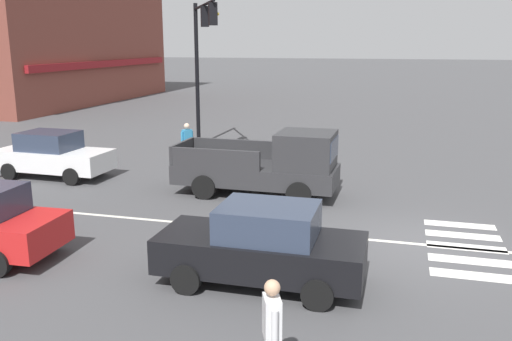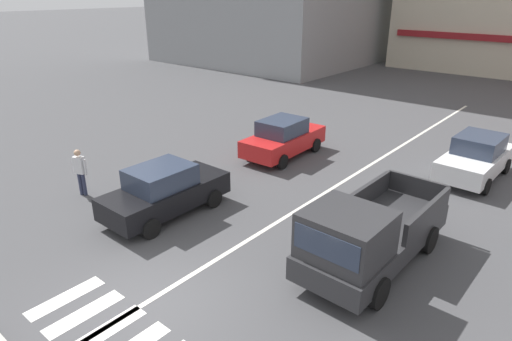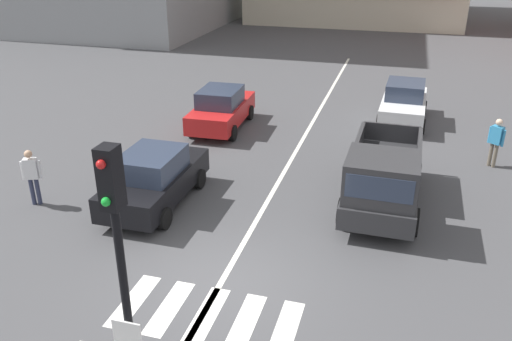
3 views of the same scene
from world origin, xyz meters
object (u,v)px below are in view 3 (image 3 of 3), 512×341
at_px(signal_pole, 122,275).
at_px(pickup_truck_charcoal_eastbound_mid, 383,179).
at_px(pedestrian_waiting_far_side, 496,139).
at_px(car_black_westbound_near, 155,178).
at_px(car_white_eastbound_far, 404,103).
at_px(car_red_westbound_far, 221,109).
at_px(pedestrian_at_curb_left, 32,173).

bearing_deg(signal_pole, pickup_truck_charcoal_eastbound_mid, 69.66).
height_order(signal_pole, pedestrian_waiting_far_side, signal_pole).
bearing_deg(signal_pole, car_black_westbound_near, 113.98).
bearing_deg(car_black_westbound_near, pedestrian_waiting_far_side, 29.82).
bearing_deg(car_white_eastbound_far, signal_pole, -101.86).
distance_m(car_red_westbound_far, pedestrian_waiting_far_side, 10.02).
height_order(signal_pole, car_black_westbound_near, signal_pole).
distance_m(car_red_westbound_far, pickup_truck_charcoal_eastbound_mid, 8.44).
height_order(signal_pole, pickup_truck_charcoal_eastbound_mid, signal_pole).
xyz_separation_m(signal_pole, pedestrian_at_curb_left, (-6.45, 6.07, -1.98)).
distance_m(signal_pole, car_red_westbound_far, 14.27).
xyz_separation_m(car_white_eastbound_far, pickup_truck_charcoal_eastbound_mid, (-0.35, -8.10, 0.17)).
distance_m(signal_pole, pedestrian_waiting_far_side, 14.27).
bearing_deg(car_white_eastbound_far, pickup_truck_charcoal_eastbound_mid, -92.50).
relative_size(car_black_westbound_near, pedestrian_waiting_far_side, 2.46).
relative_size(signal_pole, car_black_westbound_near, 1.14).
bearing_deg(car_black_westbound_near, car_white_eastbound_far, 55.06).
distance_m(car_black_westbound_near, pedestrian_at_curb_left, 3.46).
height_order(car_black_westbound_near, pedestrian_at_curb_left, pedestrian_at_curb_left).
distance_m(car_white_eastbound_far, pedestrian_waiting_far_side, 4.96).
bearing_deg(car_white_eastbound_far, pedestrian_waiting_far_side, -52.38).
xyz_separation_m(car_white_eastbound_far, pedestrian_at_curb_left, (-9.91, -10.42, 0.17)).
bearing_deg(pickup_truck_charcoal_eastbound_mid, pedestrian_at_curb_left, -166.36).
xyz_separation_m(pickup_truck_charcoal_eastbound_mid, pedestrian_at_curb_left, (-9.56, -2.32, 0.00)).
distance_m(car_red_westbound_far, car_white_eastbound_far, 7.48).
relative_size(car_red_westbound_far, pedestrian_at_curb_left, 2.49).
bearing_deg(pedestrian_at_curb_left, pedestrian_waiting_far_side, 26.65).
bearing_deg(pedestrian_at_curb_left, car_black_westbound_near, 16.41).
bearing_deg(signal_pole, car_white_eastbound_far, 78.14).
bearing_deg(pedestrian_at_curb_left, car_red_westbound_far, 68.61).
height_order(signal_pole, car_red_westbound_far, signal_pole).
relative_size(car_red_westbound_far, car_black_westbound_near, 1.01).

